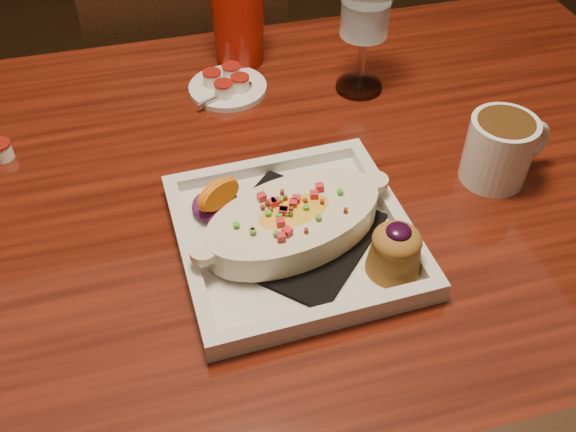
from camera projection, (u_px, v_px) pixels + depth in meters
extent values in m
cube|color=maroon|center=(241.00, 199.00, 0.92)|extent=(1.50, 0.90, 0.04)
cylinder|color=black|center=(486.00, 163.00, 1.56)|extent=(0.07, 0.07, 0.71)
cube|color=black|center=(189.00, 96.00, 1.60)|extent=(0.42, 0.42, 0.04)
cylinder|color=black|center=(246.00, 120.00, 1.91)|extent=(0.04, 0.04, 0.45)
cylinder|color=black|center=(130.00, 138.00, 1.85)|extent=(0.04, 0.04, 0.45)
cylinder|color=black|center=(273.00, 195.00, 1.67)|extent=(0.04, 0.04, 0.45)
cylinder|color=black|center=(142.00, 218.00, 1.61)|extent=(0.04, 0.04, 0.45)
cube|color=black|center=(190.00, 43.00, 1.30)|extent=(0.40, 0.03, 0.46)
cube|color=silver|center=(294.00, 239.00, 0.83)|extent=(0.30, 0.30, 0.01)
cube|color=black|center=(294.00, 235.00, 0.82)|extent=(0.26, 0.26, 0.01)
ellipsoid|color=yellow|center=(294.00, 221.00, 0.81)|extent=(0.23, 0.16, 0.04)
ellipsoid|color=#5B1456|center=(216.00, 205.00, 0.85)|extent=(0.07, 0.07, 0.02)
cone|color=#9B6627|center=(395.00, 255.00, 0.77)|extent=(0.07, 0.07, 0.05)
ellipsoid|color=#9B6627|center=(397.00, 240.00, 0.75)|extent=(0.06, 0.06, 0.03)
ellipsoid|color=black|center=(399.00, 232.00, 0.74)|extent=(0.03, 0.03, 0.01)
cylinder|color=silver|center=(498.00, 150.00, 0.89)|extent=(0.09, 0.09, 0.10)
cylinder|color=#3D2510|center=(505.00, 127.00, 0.86)|extent=(0.08, 0.08, 0.02)
torus|color=silver|center=(528.00, 142.00, 0.91)|extent=(0.07, 0.02, 0.07)
cylinder|color=silver|center=(359.00, 86.00, 1.09)|extent=(0.08, 0.08, 0.01)
cylinder|color=silver|center=(361.00, 62.00, 1.05)|extent=(0.01, 0.01, 0.09)
cone|color=silver|center=(366.00, 7.00, 0.99)|extent=(0.09, 0.09, 0.10)
cylinder|color=silver|center=(228.00, 88.00, 1.08)|extent=(0.13, 0.13, 0.01)
cylinder|color=white|center=(212.00, 79.00, 1.07)|extent=(0.03, 0.03, 0.02)
cylinder|color=#9E1B13|center=(212.00, 72.00, 1.06)|extent=(0.03, 0.03, 0.00)
cylinder|color=white|center=(231.00, 72.00, 1.09)|extent=(0.03, 0.03, 0.02)
cylinder|color=#9E1B13|center=(231.00, 66.00, 1.08)|extent=(0.03, 0.03, 0.00)
cylinder|color=white|center=(240.00, 84.00, 1.06)|extent=(0.03, 0.03, 0.02)
cylinder|color=#9E1B13|center=(240.00, 77.00, 1.05)|extent=(0.03, 0.03, 0.00)
cylinder|color=white|center=(224.00, 90.00, 1.05)|extent=(0.03, 0.03, 0.02)
cylinder|color=#9E1B13|center=(223.00, 84.00, 1.04)|extent=(0.03, 0.03, 0.00)
cylinder|color=white|center=(1.00, 151.00, 0.95)|extent=(0.03, 0.03, 0.02)
cone|color=#A1180B|center=(238.00, 20.00, 1.10)|extent=(0.10, 0.10, 0.16)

